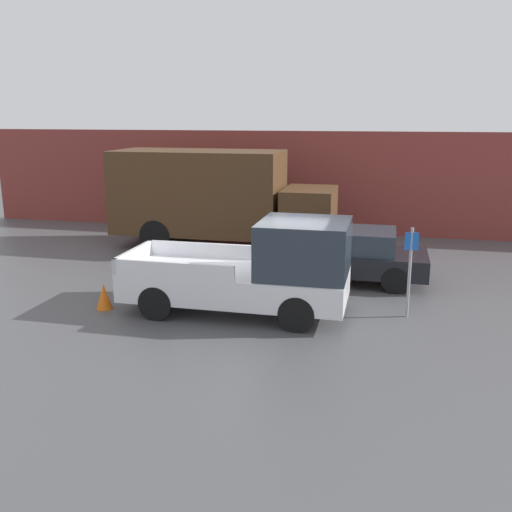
{
  "coord_description": "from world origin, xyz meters",
  "views": [
    {
      "loc": [
        2.63,
        -12.85,
        4.49
      ],
      "look_at": [
        -0.46,
        0.38,
        1.11
      ],
      "focal_mm": 40.0,
      "sensor_mm": 36.0,
      "label": 1
    }
  ],
  "objects_px": {
    "pickup_truck": "(259,271)",
    "car": "(346,254)",
    "parking_sign": "(410,267)",
    "delivery_truck": "(214,196)",
    "newspaper_box": "(235,217)",
    "traffic_cone": "(104,296)"
  },
  "relations": [
    {
      "from": "pickup_truck",
      "to": "newspaper_box",
      "type": "distance_m",
      "value": 9.86
    },
    {
      "from": "parking_sign",
      "to": "newspaper_box",
      "type": "xyz_separation_m",
      "value": [
        -6.45,
        8.82,
        -0.66
      ]
    },
    {
      "from": "newspaper_box",
      "to": "delivery_truck",
      "type": "bearing_deg",
      "value": -88.52
    },
    {
      "from": "car",
      "to": "parking_sign",
      "type": "relative_size",
      "value": 2.15
    },
    {
      "from": "parking_sign",
      "to": "car",
      "type": "bearing_deg",
      "value": 121.25
    },
    {
      "from": "delivery_truck",
      "to": "newspaper_box",
      "type": "relative_size",
      "value": 7.28
    },
    {
      "from": "pickup_truck",
      "to": "traffic_cone",
      "type": "xyz_separation_m",
      "value": [
        -3.64,
        -0.53,
        -0.72
      ]
    },
    {
      "from": "car",
      "to": "delivery_truck",
      "type": "relative_size",
      "value": 0.59
    },
    {
      "from": "parking_sign",
      "to": "newspaper_box",
      "type": "distance_m",
      "value": 10.94
    },
    {
      "from": "parking_sign",
      "to": "pickup_truck",
      "type": "bearing_deg",
      "value": -171.04
    },
    {
      "from": "pickup_truck",
      "to": "traffic_cone",
      "type": "height_order",
      "value": "pickup_truck"
    },
    {
      "from": "pickup_truck",
      "to": "newspaper_box",
      "type": "height_order",
      "value": "pickup_truck"
    },
    {
      "from": "newspaper_box",
      "to": "traffic_cone",
      "type": "height_order",
      "value": "newspaper_box"
    },
    {
      "from": "delivery_truck",
      "to": "parking_sign",
      "type": "xyz_separation_m",
      "value": [
        6.37,
        -5.81,
        -0.62
      ]
    },
    {
      "from": "car",
      "to": "pickup_truck",
      "type": "bearing_deg",
      "value": -118.63
    },
    {
      "from": "pickup_truck",
      "to": "delivery_truck",
      "type": "distance_m",
      "value": 7.06
    },
    {
      "from": "pickup_truck",
      "to": "parking_sign",
      "type": "relative_size",
      "value": 2.48
    },
    {
      "from": "car",
      "to": "delivery_truck",
      "type": "height_order",
      "value": "delivery_truck"
    },
    {
      "from": "pickup_truck",
      "to": "car",
      "type": "distance_m",
      "value": 3.64
    },
    {
      "from": "parking_sign",
      "to": "newspaper_box",
      "type": "bearing_deg",
      "value": 126.18
    },
    {
      "from": "delivery_truck",
      "to": "traffic_cone",
      "type": "distance_m",
      "value": 7.06
    },
    {
      "from": "car",
      "to": "newspaper_box",
      "type": "xyz_separation_m",
      "value": [
        -4.84,
        6.16,
        -0.23
      ]
    }
  ]
}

